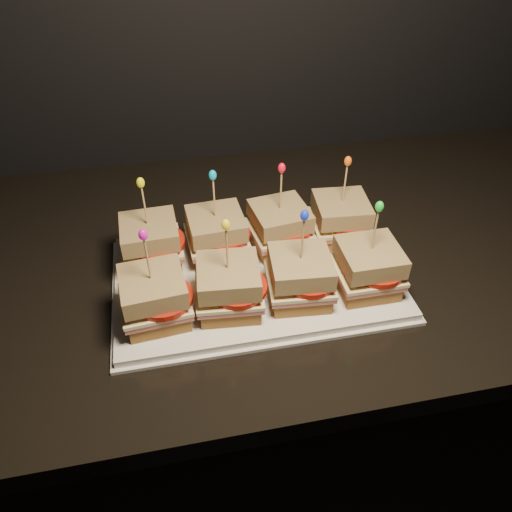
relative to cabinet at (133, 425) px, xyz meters
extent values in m
cube|color=black|center=(0.00, 0.00, 0.00)|extent=(2.34, 0.67, 0.90)
cube|color=black|center=(0.00, 0.00, 0.47)|extent=(2.38, 0.71, 0.04)
cube|color=white|center=(0.27, -0.09, 0.49)|extent=(0.45, 0.28, 0.02)
cube|color=white|center=(0.27, -0.09, 0.49)|extent=(0.46, 0.29, 0.01)
cube|color=#5A3817|center=(0.11, -0.03, 0.52)|extent=(0.09, 0.09, 0.02)
cube|color=#B65858|center=(0.11, -0.03, 0.53)|extent=(0.10, 0.10, 0.01)
cube|color=#F9E6A1|center=(0.11, -0.03, 0.54)|extent=(0.10, 0.10, 0.01)
cylinder|color=#AB1B0C|center=(0.13, -0.03, 0.55)|extent=(0.09, 0.09, 0.01)
cube|color=#512E0D|center=(0.11, -0.03, 0.57)|extent=(0.09, 0.09, 0.03)
cylinder|color=tan|center=(0.11, -0.03, 0.61)|extent=(0.00, 0.00, 0.09)
ellipsoid|color=yellow|center=(0.11, -0.03, 0.66)|extent=(0.01, 0.01, 0.02)
cube|color=#5A3817|center=(0.22, -0.03, 0.52)|extent=(0.09, 0.09, 0.02)
cube|color=#B65858|center=(0.22, -0.03, 0.53)|extent=(0.10, 0.10, 0.01)
cube|color=#F9E6A1|center=(0.22, -0.03, 0.54)|extent=(0.10, 0.10, 0.01)
cylinder|color=#AB1B0C|center=(0.23, -0.03, 0.55)|extent=(0.09, 0.09, 0.01)
cube|color=#512E0D|center=(0.22, -0.03, 0.57)|extent=(0.09, 0.09, 0.03)
cylinder|color=tan|center=(0.22, -0.03, 0.61)|extent=(0.00, 0.00, 0.09)
ellipsoid|color=#079FC7|center=(0.22, -0.03, 0.66)|extent=(0.01, 0.01, 0.02)
cube|color=#5A3817|center=(0.33, -0.03, 0.52)|extent=(0.10, 0.10, 0.02)
cube|color=#B65858|center=(0.33, -0.03, 0.53)|extent=(0.11, 0.10, 0.01)
cube|color=#F9E6A1|center=(0.33, -0.03, 0.54)|extent=(0.11, 0.11, 0.01)
cylinder|color=#AB1B0C|center=(0.34, -0.03, 0.55)|extent=(0.09, 0.09, 0.01)
cube|color=#512E0D|center=(0.33, -0.03, 0.57)|extent=(0.10, 0.10, 0.03)
cylinder|color=tan|center=(0.33, -0.03, 0.61)|extent=(0.00, 0.00, 0.09)
ellipsoid|color=red|center=(0.33, -0.03, 0.66)|extent=(0.01, 0.01, 0.02)
cube|color=#5A3817|center=(0.43, -0.03, 0.52)|extent=(0.09, 0.09, 0.02)
cube|color=#B65858|center=(0.43, -0.03, 0.53)|extent=(0.10, 0.10, 0.01)
cube|color=#F9E6A1|center=(0.43, -0.03, 0.54)|extent=(0.10, 0.10, 0.01)
cylinder|color=#AB1B0C|center=(0.45, -0.03, 0.55)|extent=(0.09, 0.09, 0.01)
cube|color=#512E0D|center=(0.43, -0.03, 0.57)|extent=(0.10, 0.10, 0.03)
cylinder|color=tan|center=(0.43, -0.03, 0.61)|extent=(0.00, 0.00, 0.09)
ellipsoid|color=#E75710|center=(0.43, -0.03, 0.66)|extent=(0.01, 0.01, 0.02)
cube|color=#5A3817|center=(0.11, -0.15, 0.52)|extent=(0.09, 0.09, 0.02)
cube|color=#B65858|center=(0.11, -0.15, 0.53)|extent=(0.10, 0.10, 0.01)
cube|color=#F9E6A1|center=(0.11, -0.15, 0.54)|extent=(0.10, 0.10, 0.01)
cylinder|color=#AB1B0C|center=(0.13, -0.16, 0.55)|extent=(0.09, 0.09, 0.01)
cube|color=#512E0D|center=(0.11, -0.15, 0.57)|extent=(0.10, 0.10, 0.03)
cylinder|color=tan|center=(0.11, -0.15, 0.61)|extent=(0.00, 0.00, 0.09)
ellipsoid|color=#D611A4|center=(0.11, -0.15, 0.66)|extent=(0.01, 0.01, 0.02)
cube|color=#5A3817|center=(0.22, -0.15, 0.52)|extent=(0.09, 0.09, 0.02)
cube|color=#B65858|center=(0.22, -0.15, 0.53)|extent=(0.10, 0.10, 0.01)
cube|color=#F9E6A1|center=(0.22, -0.15, 0.54)|extent=(0.10, 0.10, 0.01)
cylinder|color=#AB1B0C|center=(0.23, -0.16, 0.55)|extent=(0.09, 0.09, 0.01)
cube|color=#512E0D|center=(0.22, -0.15, 0.57)|extent=(0.10, 0.10, 0.03)
cylinder|color=tan|center=(0.22, -0.15, 0.61)|extent=(0.00, 0.00, 0.09)
ellipsoid|color=yellow|center=(0.22, -0.15, 0.66)|extent=(0.01, 0.01, 0.02)
cube|color=#5A3817|center=(0.33, -0.15, 0.52)|extent=(0.09, 0.09, 0.02)
cube|color=#B65858|center=(0.33, -0.15, 0.53)|extent=(0.10, 0.10, 0.01)
cube|color=#F9E6A1|center=(0.33, -0.15, 0.54)|extent=(0.10, 0.10, 0.01)
cylinder|color=#AB1B0C|center=(0.34, -0.16, 0.55)|extent=(0.09, 0.09, 0.01)
cube|color=#512E0D|center=(0.33, -0.15, 0.57)|extent=(0.10, 0.10, 0.03)
cylinder|color=tan|center=(0.33, -0.15, 0.61)|extent=(0.00, 0.00, 0.09)
ellipsoid|color=#162DCD|center=(0.33, -0.15, 0.66)|extent=(0.01, 0.01, 0.02)
cube|color=#5A3817|center=(0.43, -0.15, 0.52)|extent=(0.09, 0.09, 0.02)
cube|color=#B65858|center=(0.43, -0.15, 0.53)|extent=(0.10, 0.09, 0.01)
cube|color=#F9E6A1|center=(0.43, -0.15, 0.54)|extent=(0.10, 0.09, 0.01)
cylinder|color=#AB1B0C|center=(0.45, -0.16, 0.55)|extent=(0.09, 0.09, 0.01)
cube|color=#512E0D|center=(0.43, -0.15, 0.57)|extent=(0.09, 0.09, 0.03)
cylinder|color=tan|center=(0.43, -0.15, 0.61)|extent=(0.00, 0.00, 0.09)
ellipsoid|color=green|center=(0.43, -0.15, 0.66)|extent=(0.01, 0.01, 0.02)
camera|label=1|loc=(0.15, -0.68, 1.04)|focal=35.00mm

